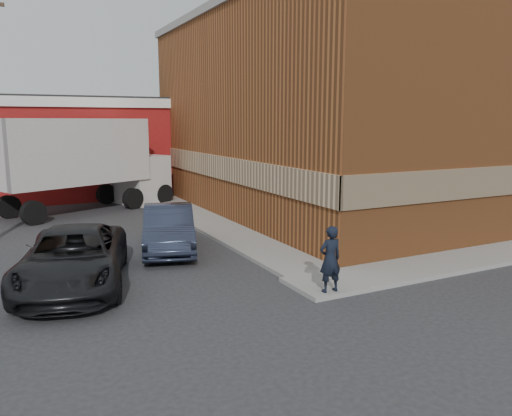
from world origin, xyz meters
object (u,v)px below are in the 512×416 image
brick_building (349,113)px  box_truck (88,158)px  man (330,259)px  sedan (169,228)px  warehouse (22,148)px  suv_a (74,258)px

brick_building → box_truck: (-11.87, 4.56, -2.14)m
man → sedan: bearing=-68.5°
sedan → box_truck: (-1.20, 8.98, 1.79)m
brick_building → sedan: size_ratio=3.97×
man → sedan: 6.53m
brick_building → sedan: brick_building is taller
brick_building → man: bearing=-128.6°
warehouse → box_truck: 6.97m
brick_building → man: brick_building is taller
man → sedan: man is taller
warehouse → box_truck: bearing=-67.9°
man → sedan: (-2.25, 6.13, -0.20)m
suv_a → brick_building: bearing=40.5°
suv_a → box_truck: bearing=93.8°
man → box_truck: 15.57m
warehouse → box_truck: (2.62, -6.45, -0.27)m
man → box_truck: size_ratio=0.18×
sedan → box_truck: size_ratio=0.50×
box_truck → sedan: bearing=-105.9°
warehouse → sedan: 16.02m
man → box_truck: bearing=-75.8°
man → suv_a: (-5.57, 3.64, -0.19)m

